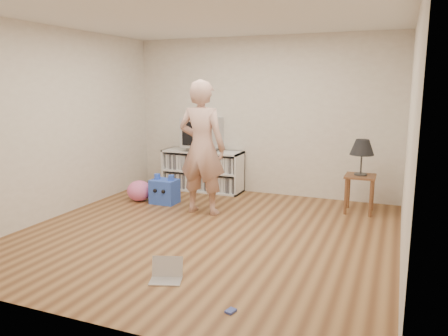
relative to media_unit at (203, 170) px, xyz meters
name	(u,v)px	position (x,y,z in m)	size (l,w,h in m)	color
ground	(207,233)	(0.99, -2.04, -0.35)	(4.50, 4.50, 0.00)	brown
walls	(206,129)	(0.99, -2.04, 0.95)	(4.52, 4.52, 2.60)	beige
ceiling	(205,15)	(0.99, -2.04, 2.25)	(4.50, 4.50, 0.01)	white
media_unit	(203,170)	(0.00, 0.00, 0.00)	(1.40, 0.45, 0.70)	white
dvd_deck	(203,149)	(0.00, -0.02, 0.39)	(0.45, 0.35, 0.07)	gray
crt_tv	(202,132)	(0.00, -0.02, 0.67)	(0.60, 0.53, 0.50)	#B2B2B7
side_table	(360,184)	(2.66, -0.39, 0.07)	(0.42, 0.42, 0.55)	brown
table_lamp	(362,148)	(2.66, -0.39, 0.59)	(0.34, 0.34, 0.52)	#333333
person	(202,148)	(0.57, -1.26, 0.60)	(0.69, 0.45, 1.89)	tan
laptop	(167,274)	(1.18, -3.38, -0.29)	(0.36, 0.32, 0.20)	silver
playing_cards	(231,311)	(1.96, -3.72, -0.34)	(0.07, 0.09, 0.02)	#404FAB
plush_blue	(165,191)	(-0.20, -1.01, -0.16)	(0.40, 0.35, 0.46)	blue
plush_pink	(139,191)	(-0.64, -1.04, -0.19)	(0.38, 0.38, 0.33)	pink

